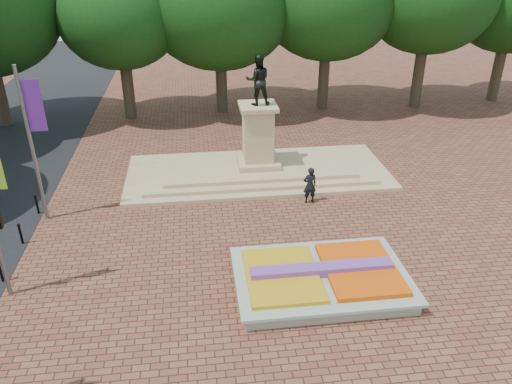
{
  "coord_description": "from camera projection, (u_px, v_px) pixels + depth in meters",
  "views": [
    {
      "loc": [
        -3.26,
        -16.36,
        11.46
      ],
      "look_at": [
        -0.93,
        1.61,
        2.2
      ],
      "focal_mm": 35.0,
      "sensor_mm": 36.0,
      "label": 1
    }
  ],
  "objects": [
    {
      "name": "pedestrian",
      "position": [
        310.0,
        185.0,
        23.82
      ],
      "size": [
        0.72,
        0.52,
        1.83
      ],
      "primitive_type": "imported",
      "rotation": [
        0.0,
        0.0,
        3.27
      ],
      "color": "black",
      "rests_on": "ground"
    },
    {
      "name": "tree_row_back",
      "position": [
        273.0,
        18.0,
        33.16
      ],
      "size": [
        44.8,
        8.8,
        10.43
      ],
      "color": "#34271C",
      "rests_on": "ground"
    },
    {
      "name": "ground",
      "position": [
        284.0,
        257.0,
        20.03
      ],
      "size": [
        90.0,
        90.0,
        0.0
      ],
      "primitive_type": "plane",
      "color": "brown",
      "rests_on": "ground"
    },
    {
      "name": "monument",
      "position": [
        258.0,
        159.0,
        26.7
      ],
      "size": [
        14.0,
        6.0,
        6.4
      ],
      "color": "tan",
      "rests_on": "ground"
    },
    {
      "name": "flower_bed",
      "position": [
        322.0,
        278.0,
        18.21
      ],
      "size": [
        6.3,
        4.3,
        0.91
      ],
      "color": "gray",
      "rests_on": "ground"
    }
  ]
}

